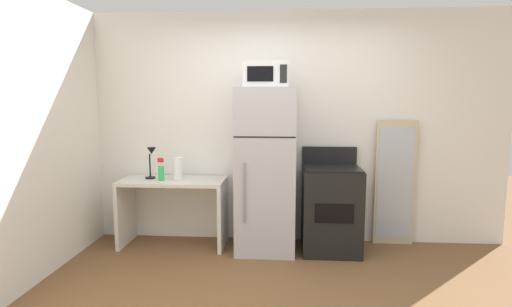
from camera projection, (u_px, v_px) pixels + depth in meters
name	position (u px, v px, depth m)	size (l,w,h in m)	color
wall_back_white	(282.00, 128.00, 4.61)	(5.00, 0.10, 2.60)	white
desk	(173.00, 199.00, 4.47)	(1.15, 0.52, 0.75)	silver
desk_lamp	(151.00, 157.00, 4.44)	(0.14, 0.12, 0.35)	black
spray_bottle	(161.00, 172.00, 4.36)	(0.06, 0.06, 0.25)	green
paper_towel_roll	(178.00, 168.00, 4.45)	(0.11, 0.11, 0.24)	white
refrigerator	(266.00, 170.00, 4.30)	(0.63, 0.65, 1.75)	#B7B7BC
microwave	(266.00, 75.00, 4.15)	(0.46, 0.35, 0.26)	silver
oven_range	(331.00, 208.00, 4.32)	(0.61, 0.61, 1.10)	black
leaning_mirror	(395.00, 183.00, 4.49)	(0.44, 0.03, 1.40)	#C6B793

